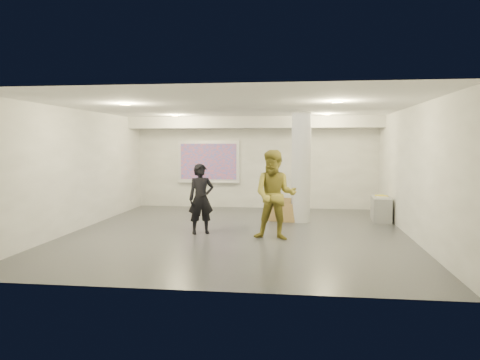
# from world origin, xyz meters

# --- Properties ---
(floor) EXTENTS (8.00, 9.00, 0.01)m
(floor) POSITION_xyz_m (0.00, 0.00, 0.00)
(floor) COLOR #393B40
(floor) RESTS_ON ground
(ceiling) EXTENTS (8.00, 9.00, 0.01)m
(ceiling) POSITION_xyz_m (0.00, 0.00, 3.00)
(ceiling) COLOR white
(ceiling) RESTS_ON floor
(wall_back) EXTENTS (8.00, 0.01, 3.00)m
(wall_back) POSITION_xyz_m (0.00, 4.50, 1.50)
(wall_back) COLOR beige
(wall_back) RESTS_ON floor
(wall_front) EXTENTS (8.00, 0.01, 3.00)m
(wall_front) POSITION_xyz_m (0.00, -4.50, 1.50)
(wall_front) COLOR beige
(wall_front) RESTS_ON floor
(wall_left) EXTENTS (0.01, 9.00, 3.00)m
(wall_left) POSITION_xyz_m (-4.00, 0.00, 1.50)
(wall_left) COLOR beige
(wall_left) RESTS_ON floor
(wall_right) EXTENTS (0.01, 9.00, 3.00)m
(wall_right) POSITION_xyz_m (4.00, 0.00, 1.50)
(wall_right) COLOR beige
(wall_right) RESTS_ON floor
(soffit_band) EXTENTS (8.00, 1.10, 0.36)m
(soffit_band) POSITION_xyz_m (0.00, 3.95, 2.82)
(soffit_band) COLOR silver
(soffit_band) RESTS_ON ceiling
(downlight_nw) EXTENTS (0.22, 0.22, 0.02)m
(downlight_nw) POSITION_xyz_m (-2.20, 2.50, 2.98)
(downlight_nw) COLOR #FFC682
(downlight_nw) RESTS_ON ceiling
(downlight_ne) EXTENTS (0.22, 0.22, 0.02)m
(downlight_ne) POSITION_xyz_m (2.20, 2.50, 2.98)
(downlight_ne) COLOR #FFC682
(downlight_ne) RESTS_ON ceiling
(downlight_sw) EXTENTS (0.22, 0.22, 0.02)m
(downlight_sw) POSITION_xyz_m (-2.20, -1.50, 2.98)
(downlight_sw) COLOR #FFC682
(downlight_sw) RESTS_ON ceiling
(downlight_se) EXTENTS (0.22, 0.22, 0.02)m
(downlight_se) POSITION_xyz_m (2.20, -1.50, 2.98)
(downlight_se) COLOR #FFC682
(downlight_se) RESTS_ON ceiling
(column) EXTENTS (0.52, 0.52, 3.00)m
(column) POSITION_xyz_m (1.50, 1.80, 1.50)
(column) COLOR silver
(column) RESTS_ON floor
(projection_screen) EXTENTS (2.10, 0.13, 1.42)m
(projection_screen) POSITION_xyz_m (-1.60, 4.45, 1.53)
(projection_screen) COLOR silver
(projection_screen) RESTS_ON wall_back
(credenza) EXTENTS (0.54, 1.17, 0.67)m
(credenza) POSITION_xyz_m (3.72, 2.25, 0.33)
(credenza) COLOR gray
(credenza) RESTS_ON floor
(papers_stack) EXTENTS (0.29, 0.36, 0.02)m
(papers_stack) POSITION_xyz_m (3.75, 2.19, 0.68)
(papers_stack) COLOR silver
(papers_stack) RESTS_ON credenza
(postit_pad) EXTENTS (0.32, 0.39, 0.03)m
(postit_pad) POSITION_xyz_m (3.76, 2.45, 0.68)
(postit_pad) COLOR yellow
(postit_pad) RESTS_ON credenza
(cardboard_back) EXTENTS (0.62, 0.24, 0.67)m
(cardboard_back) POSITION_xyz_m (0.93, 1.74, 0.33)
(cardboard_back) COLOR olive
(cardboard_back) RESTS_ON floor
(cardboard_front) EXTENTS (0.46, 0.12, 0.50)m
(cardboard_front) POSITION_xyz_m (1.15, 1.64, 0.25)
(cardboard_front) COLOR olive
(cardboard_front) RESTS_ON floor
(woman) EXTENTS (0.72, 0.61, 1.67)m
(woman) POSITION_xyz_m (-0.86, -0.20, 0.84)
(woman) COLOR black
(woman) RESTS_ON floor
(man) EXTENTS (1.04, 0.84, 2.01)m
(man) POSITION_xyz_m (0.93, -0.67, 1.01)
(man) COLOR olive
(man) RESTS_ON floor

